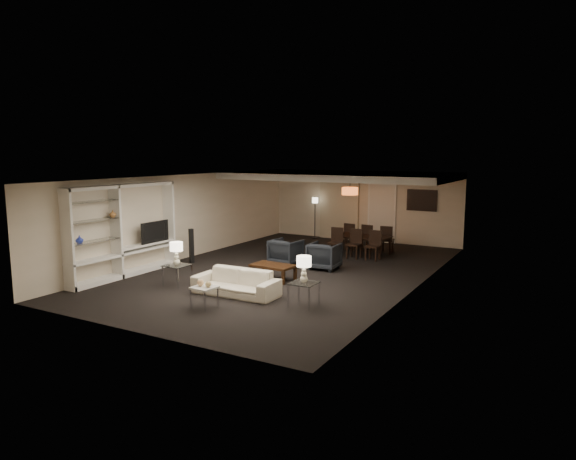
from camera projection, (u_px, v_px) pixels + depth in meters
The scene contains 35 objects.
floor at pixel (288, 270), 13.79m from camera, with size 11.00×11.00×0.00m, color black.
ceiling at pixel (288, 177), 13.42m from camera, with size 7.00×11.00×0.02m, color silver.
wall_back at pixel (363, 206), 18.34m from camera, with size 7.00×0.02×2.50m, color beige.
wall_front at pixel (132, 263), 8.86m from camera, with size 7.00×0.02×2.50m, color beige.
wall_left at pixel (186, 216), 15.30m from camera, with size 0.02×11.00×2.50m, color beige.
wall_right at pixel (419, 235), 11.90m from camera, with size 0.02×11.00×2.50m, color beige.
ceiling_soffit at pixel (341, 176), 16.45m from camera, with size 7.00×4.00×0.20m, color silver.
curtains at pixel (339, 206), 18.72m from camera, with size 1.50×0.12×2.40m, color beige.
door at pixel (382, 213), 18.01m from camera, with size 0.90×0.05×2.10m, color silver.
painting at pixel (422, 200), 17.24m from camera, with size 0.95×0.04×0.65m, color #142D38.
media_unit at pixel (124, 231), 12.98m from camera, with size 0.38×3.40×2.35m, color white, non-canonical shape.
pendant_light at pixel (350, 191), 16.37m from camera, with size 0.52×0.52×0.24m, color #D8591E.
sofa at pixel (236, 283), 11.36m from camera, with size 1.95×0.76×0.57m, color beige.
coffee_table at pixel (273, 272), 12.76m from camera, with size 1.07×0.62×0.38m, color black, non-canonical shape.
armchair_left at pixel (286, 252), 14.49m from camera, with size 0.77×0.80×0.72m, color black.
armchair_right at pixel (324, 256), 13.90m from camera, with size 0.77×0.80×0.72m, color black.
side_table_left at pixel (177, 275), 12.19m from camera, with size 0.53×0.53×0.50m, color white, non-canonical shape.
side_table_right at pixel (304, 294), 10.54m from camera, with size 0.53×0.53×0.50m, color silver, non-canonical shape.
table_lamp_left at pixel (177, 254), 12.12m from camera, with size 0.30×0.30×0.55m, color #F3EDCD, non-canonical shape.
table_lamp_right at pixel (304, 269), 10.47m from camera, with size 0.30×0.30×0.55m, color beige, non-canonical shape.
marble_table at pixel (205, 297), 10.43m from camera, with size 0.45×0.45×0.45m, color white, non-canonical shape.
gold_gourd_a at pixel (200, 283), 10.43m from camera, with size 0.14×0.14×0.14m, color #EFB97E.
gold_gourd_b at pixel (208, 284), 10.33m from camera, with size 0.12×0.12×0.12m, color tan.
television at pixel (152, 232), 13.81m from camera, with size 0.13×0.98×0.56m, color black.
vase_blue at pixel (79, 239), 11.83m from camera, with size 0.18×0.18×0.18m, color #283AB0.
vase_amber at pixel (113, 214), 12.62m from camera, with size 0.16×0.16×0.17m, color #BB7B3E.
floor_speaker at pixel (191, 246), 14.66m from camera, with size 0.11×0.11×0.99m, color black.
dining_table at pixel (362, 245), 15.90m from camera, with size 1.67×0.93×0.59m, color black.
chair_nl at pixel (335, 242), 15.61m from camera, with size 0.40×0.40×0.87m, color black, non-canonical shape.
chair_nm at pixel (354, 244), 15.32m from camera, with size 0.40×0.40×0.87m, color black, non-canonical shape.
chair_nr at pixel (373, 246), 15.03m from camera, with size 0.40×0.40×0.87m, color black, non-canonical shape.
chair_fl at pixel (352, 236), 16.73m from camera, with size 0.40×0.40×0.87m, color black, non-canonical shape.
chair_fm at pixel (369, 238), 16.44m from camera, with size 0.40×0.40×0.87m, color black, non-canonical shape.
chair_fr at pixel (387, 239), 16.15m from camera, with size 0.40×0.40×0.87m, color black, non-canonical shape.
floor_lamp at pixel (315, 218), 18.91m from camera, with size 0.22×0.22×1.51m, color black, non-canonical shape.
Camera 1 is at (6.61, -11.74, 3.13)m, focal length 32.00 mm.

